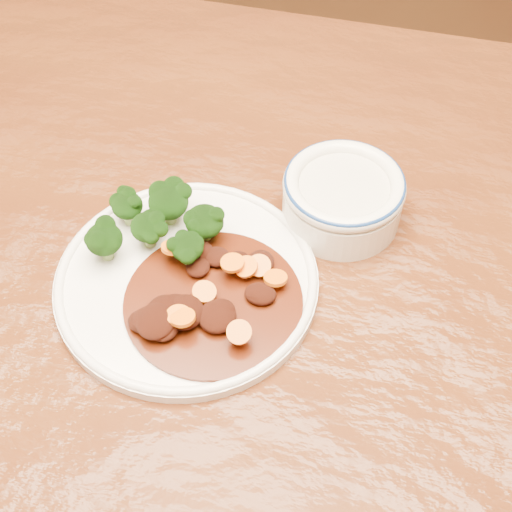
# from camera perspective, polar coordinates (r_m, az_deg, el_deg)

# --- Properties ---
(dining_table) EXTENTS (1.53, 0.96, 0.75)m
(dining_table) POSITION_cam_1_polar(r_m,az_deg,el_deg) (0.76, -2.64, -4.75)
(dining_table) COLOR #51270E
(dining_table) RESTS_ON ground
(dinner_plate) EXTENTS (0.25, 0.25, 0.02)m
(dinner_plate) POSITION_cam_1_polar(r_m,az_deg,el_deg) (0.68, -5.57, -1.93)
(dinner_plate) COLOR white
(dinner_plate) RESTS_ON dining_table
(broccoli_florets) EXTENTS (0.12, 0.09, 0.04)m
(broccoli_florets) POSITION_cam_1_polar(r_m,az_deg,el_deg) (0.69, -7.75, 2.70)
(broccoli_florets) COLOR #84A455
(broccoli_florets) RESTS_ON dinner_plate
(mince_stew) EXTENTS (0.17, 0.17, 0.03)m
(mince_stew) POSITION_cam_1_polar(r_m,az_deg,el_deg) (0.65, -4.47, -3.70)
(mince_stew) COLOR #471707
(mince_stew) RESTS_ON dinner_plate
(dip_bowl) EXTENTS (0.12, 0.12, 0.06)m
(dip_bowl) POSITION_cam_1_polar(r_m,az_deg,el_deg) (0.72, 6.96, 4.78)
(dip_bowl) COLOR silver
(dip_bowl) RESTS_ON dining_table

